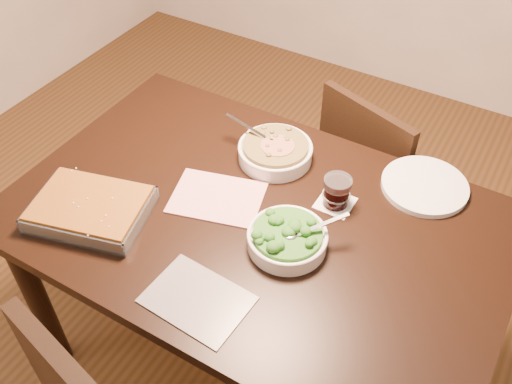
{
  "coord_description": "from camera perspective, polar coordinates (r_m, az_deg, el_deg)",
  "views": [
    {
      "loc": [
        0.56,
        -0.95,
        1.92
      ],
      "look_at": [
        -0.02,
        0.04,
        0.8
      ],
      "focal_mm": 40.0,
      "sensor_mm": 36.0,
      "label": 1
    }
  ],
  "objects": [
    {
      "name": "coaster",
      "position": [
        1.67,
        7.92,
        -1.1
      ],
      "size": [
        0.1,
        0.1,
        0.0
      ],
      "primitive_type": "cube",
      "color": "white",
      "rests_on": "table"
    },
    {
      "name": "chair_far",
      "position": [
        2.21,
        11.73,
        1.73
      ],
      "size": [
        0.49,
        0.49,
        0.83
      ],
      "rotation": [
        0.0,
        0.0,
        2.82
      ],
      "color": "black",
      "rests_on": "ground"
    },
    {
      "name": "magazine_b",
      "position": [
        1.44,
        -5.88,
        -10.64
      ],
      "size": [
        0.26,
        0.19,
        0.0
      ],
      "primitive_type": "cube",
      "rotation": [
        0.0,
        0.0,
        -0.06
      ],
      "color": "#26272E",
      "rests_on": "table"
    },
    {
      "name": "wine_tumbler",
      "position": [
        1.63,
        8.08,
        0.1
      ],
      "size": [
        0.08,
        0.08,
        0.09
      ],
      "color": "black",
      "rests_on": "coaster"
    },
    {
      "name": "table",
      "position": [
        1.68,
        -0.05,
        -4.72
      ],
      "size": [
        1.4,
        0.9,
        0.75
      ],
      "color": "black",
      "rests_on": "ground"
    },
    {
      "name": "ground",
      "position": [
        2.22,
        -0.04,
        -15.89
      ],
      "size": [
        4.0,
        4.0,
        0.0
      ],
      "primitive_type": "plane",
      "color": "#432D13",
      "rests_on": "ground"
    },
    {
      "name": "magazine_a",
      "position": [
        1.67,
        -3.9,
        -0.56
      ],
      "size": [
        0.3,
        0.26,
        0.01
      ],
      "primitive_type": "cube",
      "rotation": [
        0.0,
        0.0,
        0.27
      ],
      "color": "#B93556",
      "rests_on": "table"
    },
    {
      "name": "broccoli_bowl",
      "position": [
        1.52,
        3.16,
        -4.62
      ],
      "size": [
        0.22,
        0.22,
        0.08
      ],
      "color": "white",
      "rests_on": "table"
    },
    {
      "name": "stew_bowl",
      "position": [
        1.78,
        1.94,
        4.13
      ],
      "size": [
        0.26,
        0.23,
        0.09
      ],
      "color": "white",
      "rests_on": "table"
    },
    {
      "name": "baking_dish",
      "position": [
        1.66,
        -16.22,
        -1.62
      ],
      "size": [
        0.36,
        0.3,
        0.06
      ],
      "rotation": [
        0.0,
        0.0,
        0.26
      ],
      "color": "silver",
      "rests_on": "table"
    },
    {
      "name": "dinner_plate",
      "position": [
        1.76,
        16.51,
        0.6
      ],
      "size": [
        0.26,
        0.26,
        0.02
      ],
      "primitive_type": "cylinder",
      "color": "silver",
      "rests_on": "table"
    }
  ]
}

